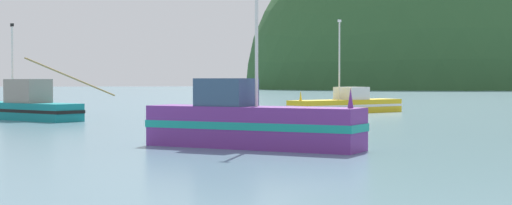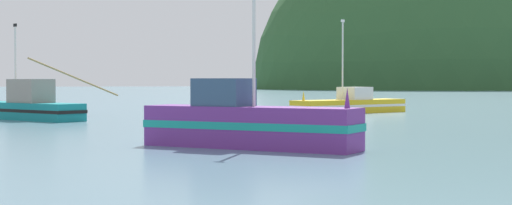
# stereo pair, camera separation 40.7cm
# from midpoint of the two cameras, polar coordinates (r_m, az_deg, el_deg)

# --- Properties ---
(hill_far_left) EXTENTS (116.79, 93.43, 105.93)m
(hill_far_left) POSITION_cam_midpoint_polar(r_m,az_deg,el_deg) (234.50, 14.12, 1.00)
(hill_far_left) COLOR #2D562D
(hill_far_left) RESTS_ON ground
(fishing_boat_yellow) EXTENTS (10.00, 6.26, 6.92)m
(fishing_boat_yellow) POSITION_cam_midpoint_polar(r_m,az_deg,el_deg) (58.27, 7.12, -0.15)
(fishing_boat_yellow) COLOR gold
(fishing_boat_yellow) RESTS_ON ground
(fishing_boat_teal) EXTENTS (13.48, 10.83, 6.01)m
(fishing_boat_teal) POSITION_cam_midpoint_polar(r_m,az_deg,el_deg) (51.07, -16.90, -0.30)
(fishing_boat_teal) COLOR #147F84
(fishing_boat_teal) RESTS_ON ground
(fishing_boat_purple) EXTENTS (7.35, 6.69, 5.65)m
(fishing_boat_purple) POSITION_cam_midpoint_polar(r_m,az_deg,el_deg) (28.01, -0.23, -1.51)
(fishing_boat_purple) COLOR #6B2D84
(fishing_boat_purple) RESTS_ON ground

